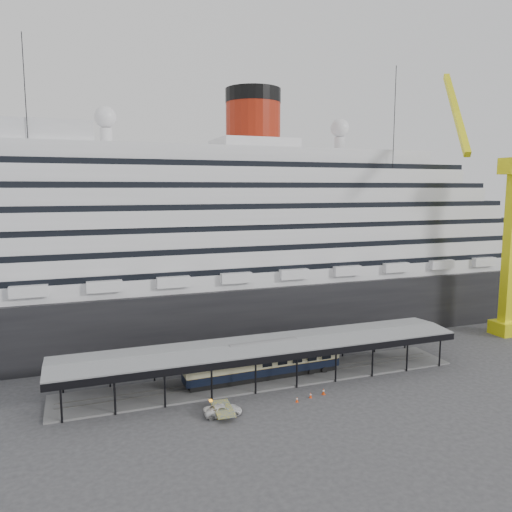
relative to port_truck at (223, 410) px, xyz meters
name	(u,v)px	position (x,y,z in m)	size (l,w,h in m)	color
ground	(279,393)	(8.53, 3.49, -0.62)	(200.00, 200.00, 0.00)	#363639
cruise_ship	(212,231)	(8.57, 35.49, 17.73)	(130.00, 30.00, 43.90)	black
platform_canopy	(265,363)	(8.53, 8.49, 1.75)	(56.00, 9.18, 5.30)	slate
crane_yellow	(505,223)	(55.59, 14.04, 19.34)	(23.83, 18.78, 47.60)	yellow
port_truck	(223,410)	(0.00, 0.00, 0.00)	(2.04, 4.43, 1.23)	silver
pullman_carriage	(263,361)	(8.28, 8.49, 2.04)	(22.38, 3.66, 21.89)	black
traffic_cone_left	(297,399)	(9.57, 0.30, -0.28)	(0.42, 0.42, 0.67)	#F4460D
traffic_cone_mid	(311,395)	(11.70, 0.88, -0.27)	(0.45, 0.45, 0.69)	#EF3E0D
traffic_cone_right	(323,391)	(13.68, 1.20, -0.20)	(0.54, 0.54, 0.83)	#D23D0B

